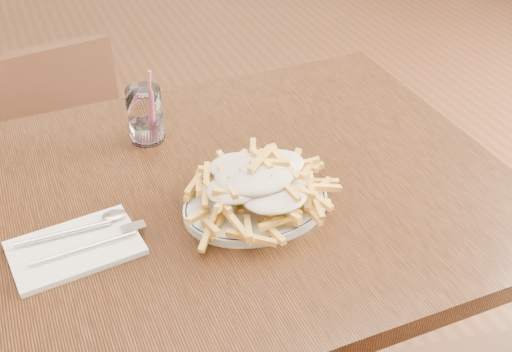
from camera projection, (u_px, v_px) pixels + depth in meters
name	position (u px, v px, depth m)	size (l,w,h in m)	color
table	(187.00, 231.00, 1.19)	(1.20, 0.80, 0.75)	black
chair_far	(50.00, 152.00, 1.79)	(0.42, 0.42, 0.80)	black
fries_plate	(256.00, 204.00, 1.11)	(0.30, 0.27, 0.02)	white
loaded_fries	(256.00, 181.00, 1.08)	(0.31, 0.28, 0.08)	gold
napkin	(75.00, 248.00, 1.03)	(0.20, 0.13, 0.01)	white
cutlery	(73.00, 242.00, 1.03)	(0.22, 0.08, 0.01)	silver
water_glass	(146.00, 118.00, 1.27)	(0.07, 0.07, 0.15)	white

